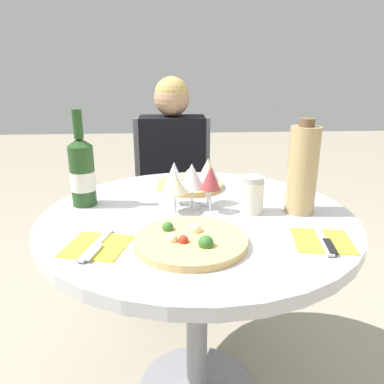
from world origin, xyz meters
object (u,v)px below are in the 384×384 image
object	(u,v)px
chair_behind_diner	(173,207)
wine_bottle	(82,172)
dining_table	(197,249)
tall_carafe	(303,170)
seated_diner	(174,202)
pizza_large	(190,240)

from	to	relation	value
chair_behind_diner	wine_bottle	world-z (taller)	wine_bottle
dining_table	tall_carafe	size ratio (longest dim) A/B	3.34
wine_bottle	seated_diner	bearing A→B (deg)	63.72
seated_diner	pizza_large	xyz separation A→B (m)	(0.03, -0.95, 0.24)
chair_behind_diner	wine_bottle	xyz separation A→B (m)	(-0.31, -0.77, 0.42)
dining_table	pizza_large	bearing A→B (deg)	-99.24
chair_behind_diner	pizza_large	size ratio (longest dim) A/B	3.05
seated_diner	pizza_large	bearing A→B (deg)	91.92
seated_diner	tall_carafe	bearing A→B (deg)	118.28
seated_diner	tall_carafe	size ratio (longest dim) A/B	3.83
seated_diner	pizza_large	size ratio (longest dim) A/B	3.81
chair_behind_diner	pizza_large	world-z (taller)	chair_behind_diner
seated_diner	tall_carafe	world-z (taller)	seated_diner
dining_table	seated_diner	bearing A→B (deg)	95.30
wine_bottle	chair_behind_diner	bearing A→B (deg)	68.18
chair_behind_diner	tall_carafe	bearing A→B (deg)	114.18
seated_diner	tall_carafe	distance (m)	0.91
dining_table	seated_diner	world-z (taller)	seated_diner
seated_diner	wine_bottle	bearing A→B (deg)	63.72
wine_bottle	tall_carafe	xyz separation A→B (m)	(0.70, -0.11, 0.03)
pizza_large	chair_behind_diner	bearing A→B (deg)	91.67
chair_behind_diner	seated_diner	xyz separation A→B (m)	(0.00, -0.15, 0.08)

